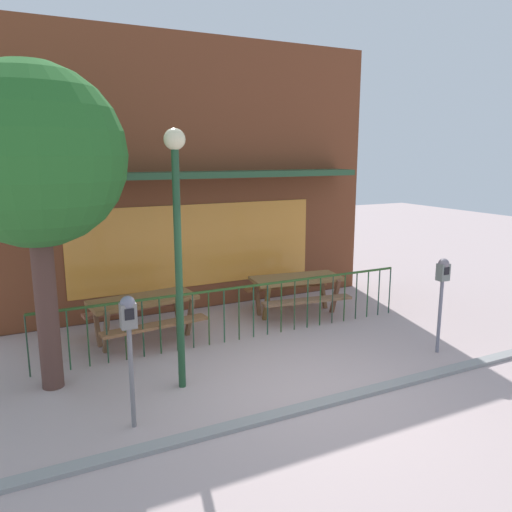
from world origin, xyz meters
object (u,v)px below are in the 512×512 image
object	(u,v)px
street_lamp	(177,221)
picnic_table_left	(143,307)
parking_meter_near	(442,280)
parking_meter_far	(129,327)
picnic_table_right	(296,285)
street_tree	(33,158)

from	to	relation	value
street_lamp	picnic_table_left	bearing A→B (deg)	91.14
picnic_table_left	parking_meter_near	world-z (taller)	parking_meter_near
parking_meter_far	picnic_table_right	bearing A→B (deg)	35.73
picnic_table_right	street_tree	distance (m)	5.51
picnic_table_left	picnic_table_right	xyz separation A→B (m)	(3.13, 0.11, 0.00)
picnic_table_left	street_tree	xyz separation A→B (m)	(-1.59, -1.17, 2.54)
picnic_table_left	street_lamp	world-z (taller)	street_lamp
picnic_table_left	picnic_table_right	size ratio (longest dim) A/B	0.99
picnic_table_left	street_lamp	size ratio (longest dim) A/B	0.55
parking_meter_near	parking_meter_far	bearing A→B (deg)	-179.10
street_tree	street_lamp	bearing A→B (deg)	-26.24
street_tree	street_lamp	size ratio (longest dim) A/B	1.24
parking_meter_far	street_tree	xyz separation A→B (m)	(-0.78, 1.55, 1.90)
picnic_table_right	parking_meter_near	bearing A→B (deg)	-68.95
street_tree	picnic_table_right	bearing A→B (deg)	15.20
parking_meter_near	street_tree	xyz separation A→B (m)	(-5.78, 1.48, 1.94)
picnic_table_right	parking_meter_far	size ratio (longest dim) A/B	1.21
parking_meter_near	street_tree	bearing A→B (deg)	165.68
parking_meter_near	street_tree	distance (m)	6.27
street_tree	parking_meter_near	bearing A→B (deg)	-14.32
parking_meter_near	street_lamp	bearing A→B (deg)	170.78
picnic_table_left	parking_meter_far	world-z (taller)	parking_meter_far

